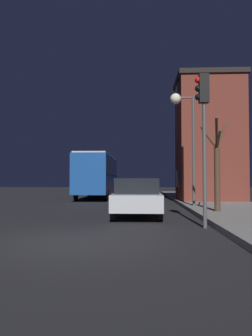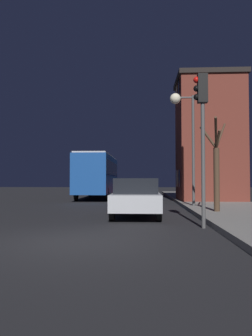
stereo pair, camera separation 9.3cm
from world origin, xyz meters
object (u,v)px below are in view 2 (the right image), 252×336
object	(u,v)px
car_far_lane	(140,187)
bare_tree	(216,168)
car_mid_lane	(142,190)
bus	(98,173)
car_near_lane	(136,197)
streetlamp	(182,118)
traffic_light	(202,118)

from	to	relation	value
car_far_lane	bare_tree	bearing A→B (deg)	-79.74
car_mid_lane	bare_tree	bearing A→B (deg)	-71.08
bus	car_near_lane	size ratio (longest dim) A/B	2.42
car_near_lane	car_far_lane	xyz separation A→B (m)	(-0.04, 19.23, -0.04)
bare_tree	streetlamp	bearing A→B (deg)	108.08
car_mid_lane	car_far_lane	distance (m)	9.39
streetlamp	bare_tree	bearing A→B (deg)	-71.92
bare_tree	car_far_lane	world-z (taller)	bare_tree
streetlamp	traffic_light	xyz separation A→B (m)	(-0.19, -6.65, -1.25)
bus	car_near_lane	world-z (taller)	bus
traffic_light	bare_tree	world-z (taller)	traffic_light
streetlamp	bus	world-z (taller)	streetlamp
car_near_lane	car_mid_lane	bearing A→B (deg)	88.84
traffic_light	car_far_lane	distance (m)	22.23
traffic_light	car_near_lane	world-z (taller)	traffic_light
bus	car_far_lane	world-z (taller)	bus
car_mid_lane	car_far_lane	xyz separation A→B (m)	(-0.24, 9.39, -0.01)
traffic_light	car_near_lane	bearing A→B (deg)	127.39
traffic_light	car_mid_lane	world-z (taller)	traffic_light
car_near_lane	bus	bearing A→B (deg)	104.48
streetlamp	car_far_lane	xyz separation A→B (m)	(-2.32, 15.32, -3.89)
traffic_light	bus	size ratio (longest dim) A/B	0.52
streetlamp	car_near_lane	xyz separation A→B (m)	(-2.28, -3.91, -3.84)
bare_tree	bus	world-z (taller)	bare_tree
traffic_light	car_far_lane	xyz separation A→B (m)	(-2.13, 21.97, -2.64)
car_mid_lane	car_far_lane	bearing A→B (deg)	91.44
streetlamp	bus	bearing A→B (deg)	121.65
car_near_lane	car_mid_lane	world-z (taller)	car_near_lane
bus	car_near_lane	bearing A→B (deg)	-75.52
car_near_lane	car_mid_lane	size ratio (longest dim) A/B	0.89
streetlamp	traffic_light	size ratio (longest dim) A/B	1.21
streetlamp	car_far_lane	world-z (taller)	streetlamp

